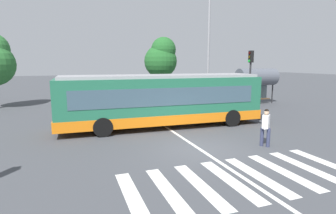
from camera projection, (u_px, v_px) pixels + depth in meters
The scene contains 12 objects.
ground_plane at pixel (198, 149), 11.78m from camera, with size 160.00×160.00×0.00m, color #424449.
city_transit_bus at pixel (162, 100), 15.70m from camera, with size 12.02×2.96×3.06m.
pedestrian_crossing_street at pixel (266, 125), 12.00m from camera, with size 0.47×0.45×1.72m.
parked_car_black at pixel (98, 97), 23.89m from camera, with size 1.99×4.56×1.35m.
parked_car_champagne at pixel (127, 96), 24.73m from camera, with size 1.90×4.52×1.35m.
parked_car_teal at pixel (156, 95), 25.52m from camera, with size 1.94×4.53×1.35m.
traffic_light_far_corner at pixel (250, 71), 20.81m from camera, with size 0.33×0.32×4.67m.
bus_stop_shelter at pixel (257, 78), 24.52m from camera, with size 3.85×1.54×3.25m.
twin_arm_street_lamp at pixel (209, 37), 23.24m from camera, with size 4.73×0.32×9.81m.
background_tree_right at pixel (161, 58), 32.40m from camera, with size 3.95×3.95×6.82m.
crosswalk_painted_stripes at pixel (244, 178), 8.81m from camera, with size 7.88×3.34×0.01m.
lane_center_line at pixel (182, 137), 13.65m from camera, with size 0.16×24.00×0.01m, color silver.
Camera 1 is at (-5.12, -10.19, 3.71)m, focal length 28.77 mm.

